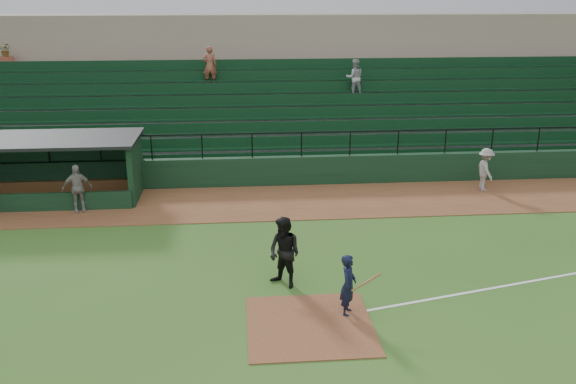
{
  "coord_description": "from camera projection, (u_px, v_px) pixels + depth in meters",
  "views": [
    {
      "loc": [
        -1.64,
        -13.77,
        7.61
      ],
      "look_at": [
        0.0,
        5.0,
        1.4
      ],
      "focal_mm": 38.08,
      "sensor_mm": 36.0,
      "label": 1
    }
  ],
  "objects": [
    {
      "name": "ground",
      "position": [
        305.0,
        305.0,
        15.54
      ],
      "size": [
        90.0,
        90.0,
        0.0
      ],
      "primitive_type": "plane",
      "color": "#335D1E",
      "rests_on": "ground"
    },
    {
      "name": "warning_track",
      "position": [
        281.0,
        202.0,
        23.11
      ],
      "size": [
        40.0,
        4.0,
        0.03
      ],
      "primitive_type": "cube",
      "color": "brown",
      "rests_on": "ground"
    },
    {
      "name": "home_plate_dirt",
      "position": [
        310.0,
        325.0,
        14.59
      ],
      "size": [
        3.0,
        3.0,
        0.03
      ],
      "primitive_type": "cube",
      "color": "brown",
      "rests_on": "ground"
    },
    {
      "name": "stadium_structure",
      "position": [
        268.0,
        103.0,
        30.39
      ],
      "size": [
        38.0,
        13.08,
        6.4
      ],
      "color": "black",
      "rests_on": "ground"
    },
    {
      "name": "dugout",
      "position": [
        24.0,
        163.0,
        23.36
      ],
      "size": [
        8.9,
        3.2,
        2.42
      ],
      "color": "black",
      "rests_on": "ground"
    },
    {
      "name": "batter_at_plate",
      "position": [
        348.0,
        285.0,
        14.89
      ],
      "size": [
        1.07,
        0.7,
        1.58
      ],
      "color": "black",
      "rests_on": "ground"
    },
    {
      "name": "umpire",
      "position": [
        284.0,
        253.0,
        16.27
      ],
      "size": [
        1.2,
        1.19,
        1.95
      ],
      "primitive_type": "imported",
      "rotation": [
        0.0,
        0.0,
        -0.76
      ],
      "color": "black",
      "rests_on": "ground"
    },
    {
      "name": "runner",
      "position": [
        485.0,
        170.0,
        24.18
      ],
      "size": [
        0.65,
        1.11,
        1.71
      ],
      "primitive_type": "imported",
      "rotation": [
        0.0,
        0.0,
        1.58
      ],
      "color": "gray",
      "rests_on": "warning_track"
    },
    {
      "name": "dugout_player_a",
      "position": [
        77.0,
        188.0,
        21.82
      ],
      "size": [
        1.11,
        0.72,
        1.75
      ],
      "primitive_type": "imported",
      "rotation": [
        0.0,
        0.0,
        0.31
      ],
      "color": "gray",
      "rests_on": "warning_track"
    }
  ]
}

